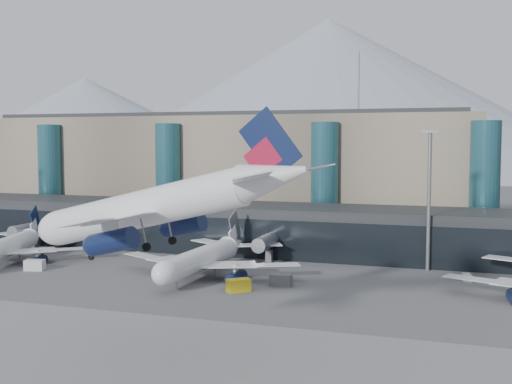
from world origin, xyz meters
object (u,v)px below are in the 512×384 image
veh_h (238,285)px  jet_parked_left (12,240)px  veh_a (35,265)px  jet_parked_mid (208,250)px  veh_c (281,280)px  lightmast_mid (429,192)px  veh_g (467,278)px  hero_jet (170,195)px

veh_h → jet_parked_left: bearing=126.1°
veh_h → veh_a: bearing=132.6°
jet_parked_mid → veh_c: 16.11m
lightmast_mid → veh_c: 32.99m
veh_g → jet_parked_mid: bearing=-92.3°
lightmast_mid → veh_g: 16.98m
veh_h → veh_c: bearing=5.8°
veh_a → veh_g: bearing=-2.2°
jet_parked_mid → veh_a: jet_parked_mid is taller
hero_jet → jet_parked_mid: (-13.56, 42.75, -13.48)m
hero_jet → veh_g: size_ratio=16.65×
veh_a → veh_c: 46.34m
veh_c → veh_g: (28.73, 13.54, -0.35)m
hero_jet → veh_g: 61.76m
lightmast_mid → veh_h: size_ratio=7.05×
jet_parked_mid → veh_g: jet_parked_mid is taller
veh_g → hero_jet: bearing=-43.6°
jet_parked_mid → veh_g: (43.61, 8.38, -3.74)m
veh_a → veh_c: size_ratio=0.99×
lightmast_mid → veh_c: lightmast_mid is taller
hero_jet → jet_parked_mid: 46.83m
veh_h → veh_g: bearing=-12.4°
hero_jet → veh_a: 59.82m
hero_jet → jet_parked_left: hero_jet is taller
lightmast_mid → veh_a: (-68.18, -22.65, -13.44)m
jet_parked_mid → veh_h: (9.65, -10.93, -3.36)m
hero_jet → veh_g: bearing=66.7°
jet_parked_left → veh_h: bearing=-117.7°
veh_h → hero_jet: bearing=-125.0°
veh_g → jet_parked_left: bearing=-97.5°
lightmast_mid → veh_h: bearing=-135.7°
hero_jet → veh_h: hero_jet is taller
lightmast_mid → veh_g: size_ratio=11.93×
veh_c → veh_h: 7.79m
hero_jet → veh_g: (30.05, 51.14, -17.22)m
lightmast_mid → veh_h: (-27.12, -26.48, -13.42)m
veh_c → veh_h: size_ratio=0.96×
jet_parked_mid → veh_h: 14.97m
lightmast_mid → hero_jet: size_ratio=0.72×
hero_jet → jet_parked_mid: hero_jet is taller
veh_a → veh_h: bearing=-19.2°
jet_parked_left → veh_g: (85.52, 8.51, -3.53)m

